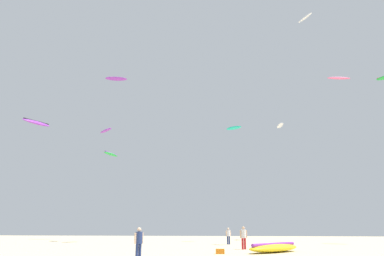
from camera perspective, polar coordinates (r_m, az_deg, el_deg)
name	(u,v)px	position (r m, az deg, el deg)	size (l,w,h in m)	color
person_foreground	(139,241)	(21.28, -8.00, -16.44)	(0.41, 0.44, 1.67)	navy
person_midground	(228,235)	(39.60, 5.48, -15.66)	(0.50, 0.36, 1.61)	navy
person_left	(244,236)	(31.06, 7.76, -15.77)	(0.55, 0.39, 1.73)	#B21E23
kite_grounded_near	(274,248)	(27.75, 12.22, -17.19)	(4.44, 5.05, 0.62)	yellow
cooler_box	(220,251)	(25.82, 4.26, -18.00)	(0.56, 0.36, 0.32)	orange
kite_aloft_1	(305,18)	(45.59, 16.62, 15.59)	(1.65, 2.25, 0.49)	white
kite_aloft_2	(106,131)	(50.04, -12.83, -0.38)	(2.70, 2.82, 0.59)	purple
kite_aloft_3	(234,128)	(48.21, 6.30, 0.01)	(2.22, 1.76, 0.42)	#19B29E
kite_aloft_4	(339,78)	(52.28, 21.19, 7.00)	(3.14, 1.45, 0.49)	#E5598C
kite_aloft_6	(111,154)	(46.65, -12.11, -3.86)	(1.38, 3.04, 0.43)	green
kite_aloft_7	(116,79)	(60.14, -11.32, 7.27)	(3.47, 1.72, 0.55)	purple
kite_aloft_8	(36,123)	(50.14, -22.35, 0.77)	(2.62, 3.87, 0.86)	purple
kite_aloft_9	(280,126)	(55.56, 13.09, 0.36)	(0.98, 2.85, 0.39)	white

